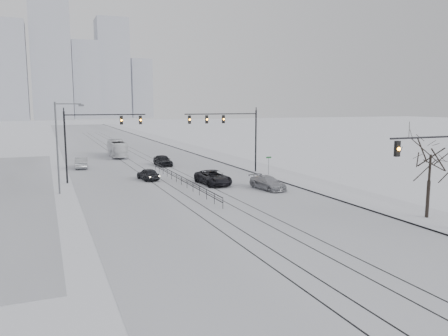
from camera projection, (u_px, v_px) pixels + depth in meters
ground at (369, 294)px, 20.24m from camera, size 500.00×500.00×0.00m
road at (131, 156)px, 75.17m from camera, size 22.00×260.00×0.02m
sidewalk_east at (205, 152)px, 80.23m from camera, size 5.00×260.00×0.16m
curb at (192, 153)px, 79.32m from camera, size 0.10×260.00×0.12m
tram_rails at (159, 172)px, 56.86m from camera, size 5.30×180.00×0.01m
skyline at (74, 69)px, 268.27m from camera, size 96.00×48.00×72.00m
traffic_mast_near at (440, 167)px, 29.13m from camera, size 6.10×0.37×7.00m
traffic_mast_ne at (232, 129)px, 54.52m from camera, size 9.60×0.37×8.00m
traffic_mast_nw at (93, 133)px, 49.19m from camera, size 9.10×0.37×8.00m
street_light_west at (60, 141)px, 42.37m from camera, size 2.73×0.25×9.00m
bare_tree at (430, 161)px, 32.79m from camera, size 4.40×4.40×6.10m
median_fence at (181, 180)px, 47.63m from camera, size 0.06×24.00×1.00m
street_sign at (269, 163)px, 53.74m from camera, size 0.70×0.06×2.40m
sedan_sb_inner at (148, 174)px, 50.88m from camera, size 2.21×4.25×1.38m
sedan_sb_outer at (82, 163)px, 60.30m from camera, size 2.08×4.86×1.56m
sedan_nb_front at (213, 178)px, 47.95m from camera, size 2.96×5.76×1.55m
sedan_nb_right at (268, 183)px, 45.12m from camera, size 2.71×4.99×1.37m
sedan_nb_far at (163, 160)px, 62.84m from camera, size 2.14×4.69×1.56m
box_truck at (117, 149)px, 73.68m from camera, size 2.75×10.07×2.78m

